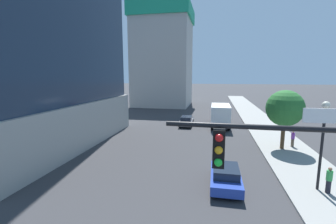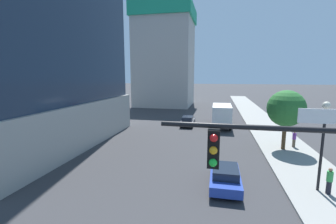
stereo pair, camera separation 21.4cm
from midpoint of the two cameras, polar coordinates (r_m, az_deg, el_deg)
name	(u,v)px [view 1 (the left image)]	position (r m, az deg, el deg)	size (l,w,h in m)	color
sidewalk	(288,151)	(24.90, 27.09, -8.62)	(4.92, 120.00, 0.15)	gray
construction_building	(163,52)	(56.75, -1.30, 14.52)	(21.10, 13.58, 29.38)	#B2AFA8
traffic_light_pole	(324,182)	(7.27, 33.16, -14.21)	(6.27, 0.48, 6.30)	black
street_lamp	(323,132)	(16.78, 33.49, -4.19)	(0.44, 0.44, 5.52)	black
street_tree	(285,108)	(24.52, 26.54, 0.79)	(3.44, 3.44, 5.68)	brown
car_blue	(226,176)	(16.09, 13.57, -15.03)	(1.90, 4.27, 1.39)	#233D9E
car_gray	(186,121)	(33.52, 4.36, -2.21)	(1.75, 4.45, 1.37)	slate
box_truck	(220,114)	(33.49, 12.53, -0.49)	(2.48, 7.77, 3.17)	#B21E1E
pedestrian_green_shirt	(329,180)	(17.39, 34.48, -13.57)	(0.34, 0.34, 1.63)	black
pedestrian_purple_shirt	(293,139)	(26.28, 28.08, -5.77)	(0.34, 0.34, 1.62)	brown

